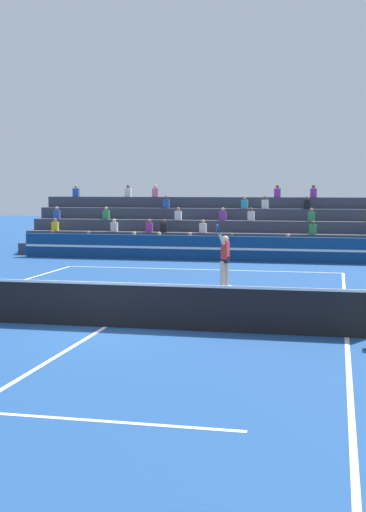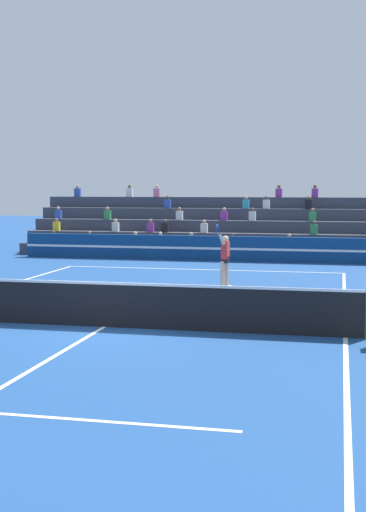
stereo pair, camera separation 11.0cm
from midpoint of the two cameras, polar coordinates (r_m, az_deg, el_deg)
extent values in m
plane|color=navy|center=(16.81, -6.41, -5.67)|extent=(120.00, 120.00, 0.00)
cube|color=white|center=(28.22, 1.34, -1.09)|extent=(11.00, 0.10, 0.01)
cube|color=white|center=(15.96, 12.78, -6.37)|extent=(0.10, 23.80, 0.01)
cube|color=white|center=(22.91, -1.26, -2.63)|extent=(8.25, 0.10, 0.01)
cube|color=white|center=(16.81, -6.41, -5.66)|extent=(0.10, 12.85, 0.01)
cube|color=black|center=(16.73, -6.42, -3.99)|extent=(11.90, 0.02, 1.00)
cube|color=white|center=(16.65, -6.44, -2.19)|extent=(11.90, 0.04, 0.06)
cube|color=navy|center=(31.60, 2.55, 0.62)|extent=(18.00, 0.24, 1.10)
cube|color=white|center=(31.48, 2.51, 0.60)|extent=(18.00, 0.02, 0.10)
cube|color=#383D4C|center=(32.88, 2.92, 0.32)|extent=(19.68, 0.95, 0.55)
cube|color=pink|center=(32.93, 0.46, 1.20)|extent=(0.32, 0.22, 0.44)
sphere|color=tan|center=(32.91, 0.46, 1.76)|extent=(0.18, 0.18, 0.18)
cube|color=purple|center=(32.31, 8.30, 1.06)|extent=(0.32, 0.22, 0.44)
sphere|color=tan|center=(32.29, 8.31, 1.63)|extent=(0.18, 0.18, 0.18)
cube|color=orange|center=(33.26, -2.01, 1.24)|extent=(0.32, 0.22, 0.44)
sphere|color=beige|center=(33.24, -2.01, 1.79)|extent=(0.18, 0.18, 0.18)
cube|color=purple|center=(32.59, 3.77, 1.15)|extent=(0.32, 0.22, 0.44)
sphere|color=brown|center=(32.57, 3.77, 1.71)|extent=(0.18, 0.18, 0.18)
cube|color=yellow|center=(33.58, -4.02, 1.27)|extent=(0.32, 0.22, 0.44)
sphere|color=beige|center=(33.55, -4.02, 1.82)|extent=(0.18, 0.18, 0.18)
cube|color=#2D4CA5|center=(34.95, -10.52, 1.36)|extent=(0.32, 0.22, 0.44)
sphere|color=brown|center=(34.93, -10.53, 1.89)|extent=(0.18, 0.18, 0.18)
cube|color=#2D4CA5|center=(34.29, -7.69, 1.33)|extent=(0.32, 0.22, 0.44)
sphere|color=#9E7051|center=(34.26, -7.69, 1.86)|extent=(0.18, 0.18, 0.18)
cube|color=#383D4C|center=(33.79, 3.18, 0.93)|extent=(19.68, 0.95, 1.10)
cube|color=purple|center=(34.32, -2.81, 2.29)|extent=(0.32, 0.22, 0.44)
sphere|color=#9E7051|center=(34.31, -2.81, 2.83)|extent=(0.18, 0.18, 0.18)
cube|color=silver|center=(33.74, 1.51, 2.24)|extent=(0.32, 0.22, 0.44)
sphere|color=tan|center=(33.72, 1.51, 2.78)|extent=(0.18, 0.18, 0.18)
cube|color=#338C4C|center=(33.17, 10.25, 2.10)|extent=(0.32, 0.22, 0.44)
sphere|color=brown|center=(33.15, 10.26, 2.65)|extent=(0.18, 0.18, 0.18)
cube|color=yellow|center=(35.88, -10.28, 2.35)|extent=(0.32, 0.22, 0.44)
sphere|color=#9E7051|center=(35.86, -10.29, 2.86)|extent=(0.18, 0.18, 0.18)
cube|color=black|center=(34.14, -1.64, 2.28)|extent=(0.32, 0.22, 0.44)
sphere|color=brown|center=(34.13, -1.64, 2.82)|extent=(0.18, 0.18, 0.18)
cube|color=silver|center=(34.82, -5.61, 2.32)|extent=(0.32, 0.22, 0.44)
sphere|color=beige|center=(34.81, -5.62, 2.85)|extent=(0.18, 0.18, 0.18)
cube|color=#383D4C|center=(34.71, 3.43, 1.51)|extent=(19.68, 0.95, 1.65)
cube|color=purple|center=(34.51, 3.11, 3.22)|extent=(0.32, 0.22, 0.44)
sphere|color=tan|center=(34.50, 3.12, 3.75)|extent=(0.18, 0.18, 0.18)
cube|color=#2D4CA5|center=(36.84, -10.14, 3.29)|extent=(0.32, 0.22, 0.44)
sphere|color=tan|center=(36.83, -10.15, 3.79)|extent=(0.18, 0.18, 0.18)
cube|color=silver|center=(34.32, 5.37, 3.19)|extent=(0.32, 0.22, 0.44)
sphere|color=brown|center=(34.31, 5.38, 3.73)|extent=(0.18, 0.18, 0.18)
cube|color=silver|center=(34.93, -0.48, 3.26)|extent=(0.32, 0.22, 0.44)
sphere|color=#9E7051|center=(34.92, -0.48, 3.78)|extent=(0.18, 0.18, 0.18)
cube|color=#338C4C|center=(35.92, -6.25, 3.29)|extent=(0.32, 0.22, 0.44)
sphere|color=tan|center=(35.91, -6.26, 3.80)|extent=(0.18, 0.18, 0.18)
cube|color=#338C4C|center=(34.09, 10.14, 3.12)|extent=(0.32, 0.22, 0.44)
sphere|color=#9E7051|center=(34.08, 10.14, 3.65)|extent=(0.18, 0.18, 0.18)
cube|color=#383D4C|center=(35.63, 3.67, 2.05)|extent=(19.68, 0.95, 2.20)
cube|color=teal|center=(35.30, 4.86, 4.16)|extent=(0.32, 0.22, 0.44)
sphere|color=tan|center=(35.29, 4.86, 4.68)|extent=(0.18, 0.18, 0.18)
cube|color=silver|center=(35.18, 6.49, 4.14)|extent=(0.32, 0.22, 0.44)
sphere|color=brown|center=(35.17, 6.49, 4.66)|extent=(0.18, 0.18, 0.18)
cube|color=black|center=(35.03, 9.81, 4.09)|extent=(0.32, 0.22, 0.44)
sphere|color=brown|center=(35.03, 9.82, 4.61)|extent=(0.18, 0.18, 0.18)
cube|color=#2D4CA5|center=(36.02, -1.45, 4.20)|extent=(0.32, 0.22, 0.44)
sphere|color=brown|center=(36.02, -1.45, 4.71)|extent=(0.18, 0.18, 0.18)
cube|color=#383D4C|center=(36.55, 3.90, 2.57)|extent=(19.68, 0.95, 2.75)
cube|color=purple|center=(36.07, 7.48, 5.03)|extent=(0.32, 0.22, 0.44)
sphere|color=brown|center=(36.07, 7.48, 5.54)|extent=(0.18, 0.18, 0.18)
cube|color=pink|center=(37.13, -2.30, 5.09)|extent=(0.32, 0.22, 0.44)
sphere|color=beige|center=(37.13, -2.30, 5.58)|extent=(0.18, 0.18, 0.18)
cube|color=silver|center=(37.53, -4.50, 5.08)|extent=(0.32, 0.22, 0.44)
sphere|color=brown|center=(37.53, -4.50, 5.57)|extent=(0.18, 0.18, 0.18)
cube|color=#2D4CA5|center=(38.46, -8.63, 5.05)|extent=(0.32, 0.22, 0.44)
sphere|color=tan|center=(38.46, -8.64, 5.52)|extent=(0.18, 0.18, 0.18)
cube|color=purple|center=(35.96, 10.31, 4.99)|extent=(0.32, 0.22, 0.44)
sphere|color=brown|center=(35.96, 10.32, 5.50)|extent=(0.18, 0.18, 0.18)
cylinder|color=beige|center=(23.03, 3.37, -1.48)|extent=(0.14, 0.14, 0.90)
cylinder|color=beige|center=(22.84, 3.03, -1.53)|extent=(0.14, 0.14, 0.90)
cube|color=black|center=(22.88, 3.26, -0.29)|extent=(0.23, 0.34, 0.20)
cube|color=red|center=(22.86, 3.26, 0.46)|extent=(0.24, 0.38, 0.56)
sphere|color=beige|center=(22.83, 3.27, 1.36)|extent=(0.22, 0.22, 0.22)
cube|color=white|center=(23.07, 3.46, -2.48)|extent=(0.27, 0.15, 0.09)
cube|color=white|center=(22.88, 3.12, -2.54)|extent=(0.27, 0.15, 0.09)
cylinder|color=beige|center=(23.09, 3.42, 0.36)|extent=(0.09, 0.09, 0.56)
cylinder|color=beige|center=(22.38, 2.96, 1.37)|extent=(0.15, 0.55, 0.42)
cylinder|color=black|center=(22.05, 2.74, 1.91)|extent=(0.05, 0.20, 0.15)
torus|color=#1E4C99|center=(21.90, 2.64, 2.15)|extent=(0.07, 0.43, 0.43)
sphere|color=#C6DB33|center=(20.78, 2.27, -3.39)|extent=(0.07, 0.07, 0.07)
camera|label=1|loc=(0.05, -90.14, -0.01)|focal=50.00mm
camera|label=2|loc=(0.05, 89.86, 0.01)|focal=50.00mm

